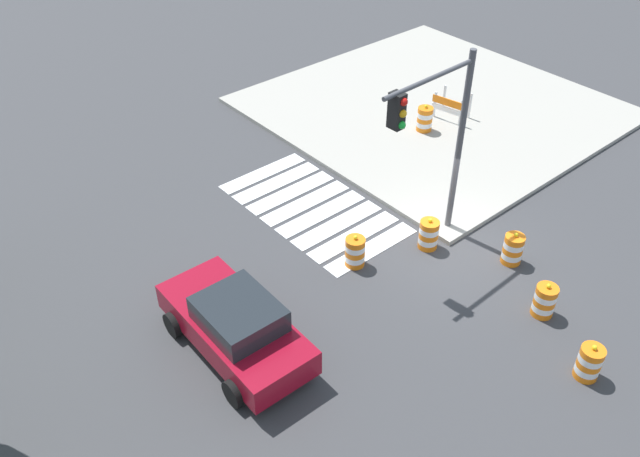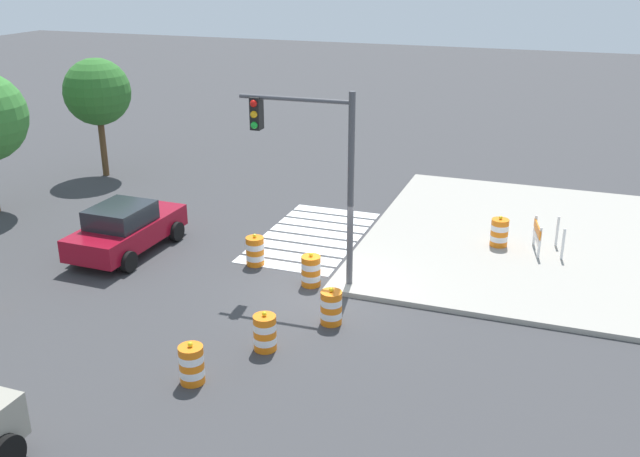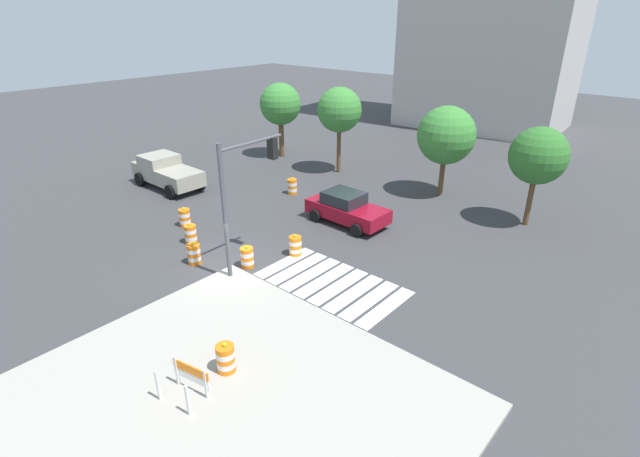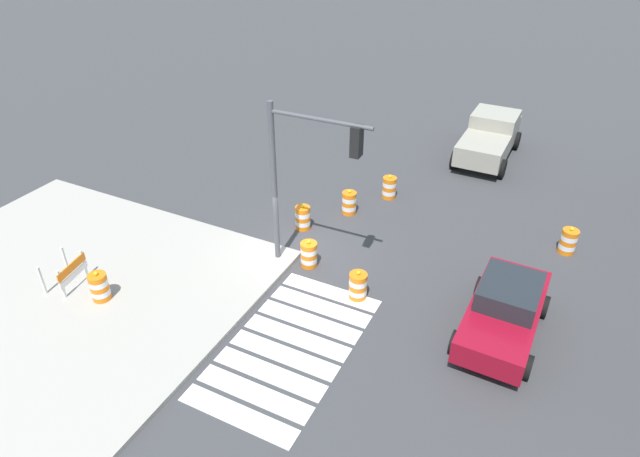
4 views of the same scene
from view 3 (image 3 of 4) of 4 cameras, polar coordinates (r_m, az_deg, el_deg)
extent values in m
plane|color=#38383A|center=(20.69, -10.44, -4.68)|extent=(120.00, 120.00, 0.00)
cube|color=#9E998E|center=(13.95, -14.03, -21.77)|extent=(12.00, 12.00, 0.15)
cube|color=silver|center=(20.80, -4.20, -4.10)|extent=(0.60, 3.20, 0.02)
cube|color=silver|center=(20.34, -2.70, -4.77)|extent=(0.60, 3.20, 0.02)
cube|color=silver|center=(19.89, -1.12, -5.48)|extent=(0.60, 3.20, 0.02)
cube|color=silver|center=(19.47, 0.53, -6.21)|extent=(0.60, 3.20, 0.02)
cube|color=silver|center=(19.06, 2.26, -6.97)|extent=(0.60, 3.20, 0.02)
cube|color=silver|center=(18.68, 4.07, -7.75)|extent=(0.60, 3.20, 0.02)
cube|color=silver|center=(18.32, 5.95, -8.56)|extent=(0.60, 3.20, 0.02)
cube|color=silver|center=(17.98, 7.92, -9.38)|extent=(0.60, 3.20, 0.02)
cube|color=maroon|center=(24.32, 3.30, 2.13)|extent=(4.34, 1.94, 0.70)
cube|color=#1E2328|center=(24.23, 2.88, 3.71)|extent=(1.94, 1.64, 0.60)
cylinder|color=black|center=(24.42, 7.15, 1.18)|extent=(0.67, 0.25, 0.66)
cylinder|color=black|center=(23.02, 4.39, -0.22)|extent=(0.67, 0.25, 0.66)
cylinder|color=black|center=(25.93, 2.30, 2.80)|extent=(0.67, 0.25, 0.66)
cylinder|color=black|center=(24.61, -0.55, 1.57)|extent=(0.67, 0.25, 0.66)
cube|color=gray|center=(29.69, -16.47, 5.79)|extent=(2.52, 2.02, 0.90)
cube|color=gray|center=(31.33, -18.66, 7.06)|extent=(1.92, 2.02, 1.50)
cube|color=gray|center=(32.34, -19.60, 6.90)|extent=(1.42, 1.91, 0.90)
cylinder|color=black|center=(31.77, -20.79, 5.55)|extent=(0.84, 0.31, 0.84)
cylinder|color=black|center=(32.70, -17.69, 6.52)|extent=(0.84, 0.31, 0.84)
cylinder|color=black|center=(28.93, -17.49, 4.21)|extent=(0.84, 0.31, 0.84)
cylinder|color=black|center=(29.95, -14.21, 5.30)|extent=(0.84, 0.31, 0.84)
cylinder|color=orange|center=(25.15, -15.82, 0.51)|extent=(0.56, 0.56, 0.18)
cylinder|color=white|center=(25.08, -15.87, 0.88)|extent=(0.56, 0.56, 0.18)
cylinder|color=orange|center=(25.01, -15.92, 1.26)|extent=(0.56, 0.56, 0.18)
cylinder|color=white|center=(24.94, -15.97, 1.64)|extent=(0.56, 0.56, 0.18)
cylinder|color=orange|center=(24.87, -16.01, 2.02)|extent=(0.56, 0.56, 0.18)
sphere|color=yellow|center=(24.82, -16.05, 2.34)|extent=(0.12, 0.12, 0.12)
cylinder|color=orange|center=(21.38, -14.77, -3.82)|extent=(0.56, 0.56, 0.18)
cylinder|color=white|center=(21.30, -14.82, -3.40)|extent=(0.56, 0.56, 0.18)
cylinder|color=orange|center=(21.22, -14.88, -2.97)|extent=(0.56, 0.56, 0.18)
cylinder|color=white|center=(21.14, -14.93, -2.54)|extent=(0.56, 0.56, 0.18)
cylinder|color=orange|center=(21.06, -14.98, -2.10)|extent=(0.56, 0.56, 0.18)
sphere|color=yellow|center=(20.99, -15.03, -1.74)|extent=(0.12, 0.12, 0.12)
cylinder|color=orange|center=(28.56, -3.34, 4.38)|extent=(0.56, 0.56, 0.18)
cylinder|color=white|center=(28.49, -3.34, 4.72)|extent=(0.56, 0.56, 0.18)
cylinder|color=orange|center=(28.43, -3.35, 5.06)|extent=(0.56, 0.56, 0.18)
cylinder|color=white|center=(28.37, -3.36, 5.40)|extent=(0.56, 0.56, 0.18)
cylinder|color=orange|center=(28.31, -3.37, 5.74)|extent=(0.56, 0.56, 0.18)
sphere|color=yellow|center=(28.27, -3.38, 6.03)|extent=(0.12, 0.12, 0.12)
cylinder|color=orange|center=(21.38, -2.96, -2.96)|extent=(0.56, 0.56, 0.18)
cylinder|color=white|center=(21.30, -2.97, -2.53)|extent=(0.56, 0.56, 0.18)
cylinder|color=orange|center=(21.22, -2.98, -2.10)|extent=(0.56, 0.56, 0.18)
cylinder|color=white|center=(21.14, -2.99, -1.66)|extent=(0.56, 0.56, 0.18)
cylinder|color=orange|center=(21.06, -3.00, -1.22)|extent=(0.56, 0.56, 0.18)
sphere|color=yellow|center=(20.99, -3.01, -0.86)|extent=(0.12, 0.12, 0.12)
cylinder|color=orange|center=(23.25, -15.16, -1.46)|extent=(0.56, 0.56, 0.18)
cylinder|color=white|center=(23.17, -15.21, -1.06)|extent=(0.56, 0.56, 0.18)
cylinder|color=orange|center=(23.10, -15.26, -0.66)|extent=(0.56, 0.56, 0.18)
cylinder|color=white|center=(23.02, -15.31, -0.25)|extent=(0.56, 0.56, 0.18)
cylinder|color=orange|center=(22.95, -15.36, 0.15)|extent=(0.56, 0.56, 0.18)
sphere|color=yellow|center=(22.89, -15.40, 0.49)|extent=(0.12, 0.12, 0.12)
cylinder|color=orange|center=(20.64, -8.68, -4.33)|extent=(0.56, 0.56, 0.18)
cylinder|color=white|center=(20.55, -8.71, -3.90)|extent=(0.56, 0.56, 0.18)
cylinder|color=orange|center=(20.47, -8.74, -3.45)|extent=(0.56, 0.56, 0.18)
cylinder|color=white|center=(20.38, -8.77, -3.01)|extent=(0.56, 0.56, 0.18)
cylinder|color=orange|center=(20.30, -8.80, -2.56)|extent=(0.56, 0.56, 0.18)
sphere|color=yellow|center=(20.23, -8.83, -2.18)|extent=(0.12, 0.12, 0.12)
cylinder|color=orange|center=(15.15, -11.14, -16.08)|extent=(0.56, 0.56, 0.18)
cylinder|color=white|center=(15.04, -11.19, -15.56)|extent=(0.56, 0.56, 0.18)
cylinder|color=orange|center=(14.92, -11.25, -15.03)|extent=(0.56, 0.56, 0.18)
cylinder|color=white|center=(14.81, -11.31, -14.50)|extent=(0.56, 0.56, 0.18)
cylinder|color=orange|center=(14.70, -11.37, -13.95)|extent=(0.56, 0.56, 0.18)
sphere|color=yellow|center=(14.60, -11.42, -13.49)|extent=(0.12, 0.12, 0.12)
cube|color=silver|center=(14.77, -16.82, -15.98)|extent=(0.08, 0.08, 1.00)
cube|color=silver|center=(14.44, -18.87, -17.41)|extent=(0.08, 0.08, 1.00)
cube|color=silver|center=(14.14, -13.54, -17.68)|extent=(0.08, 0.08, 1.00)
cube|color=silver|center=(13.80, -15.59, -19.26)|extent=(0.08, 0.08, 1.00)
cube|color=orange|center=(14.30, -15.28, -16.02)|extent=(1.28, 0.29, 0.28)
cube|color=white|center=(14.49, -15.15, -16.92)|extent=(1.28, 0.29, 0.20)
cylinder|color=#4C4C51|center=(18.67, -11.37, 1.81)|extent=(0.18, 0.18, 5.50)
cylinder|color=#4C4C51|center=(18.87, -8.23, 10.16)|extent=(0.20, 3.20, 0.12)
cube|color=black|center=(19.73, -5.74, 9.58)|extent=(0.37, 0.29, 0.90)
sphere|color=red|center=(19.78, -6.17, 10.51)|extent=(0.20, 0.20, 0.20)
sphere|color=#F2A514|center=(19.86, -6.13, 9.67)|extent=(0.20, 0.20, 0.20)
sphere|color=green|center=(19.94, -6.09, 8.84)|extent=(0.20, 0.20, 0.20)
cylinder|color=brown|center=(28.87, 14.41, 6.21)|extent=(0.30, 0.30, 2.42)
sphere|color=#387F33|center=(28.24, 14.91, 10.75)|extent=(3.28, 3.28, 3.28)
cylinder|color=brown|center=(32.09, 2.27, 9.50)|extent=(0.27, 0.27, 3.15)
sphere|color=#387F33|center=(31.50, 2.35, 14.04)|extent=(2.88, 2.88, 2.88)
cylinder|color=brown|center=(26.10, 23.86, 3.12)|extent=(0.27, 0.27, 2.66)
sphere|color=#2D6B28|center=(25.42, 24.75, 7.94)|extent=(2.79, 2.79, 2.79)
cylinder|color=brown|center=(35.88, -4.65, 10.82)|extent=(0.37, 0.37, 2.82)
sphere|color=#387F33|center=(35.37, -4.79, 14.66)|extent=(2.96, 2.96, 2.96)
camera|label=1|loc=(33.20, -4.42, 28.60)|focal=37.39mm
camera|label=2|loc=(31.94, -42.44, 16.76)|focal=39.98mm
camera|label=4|loc=(18.47, 41.68, 22.27)|focal=30.57mm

